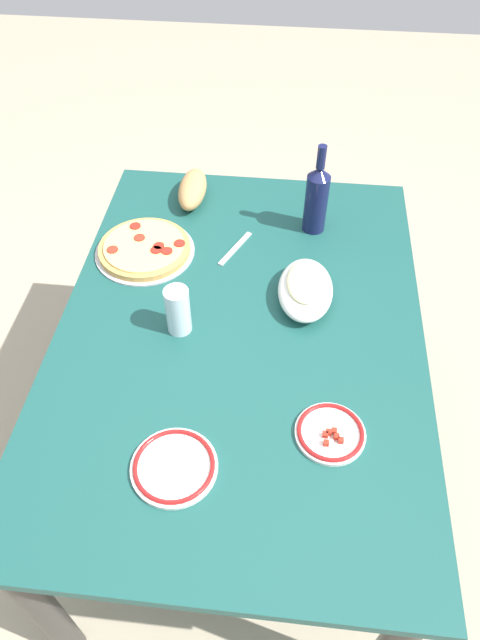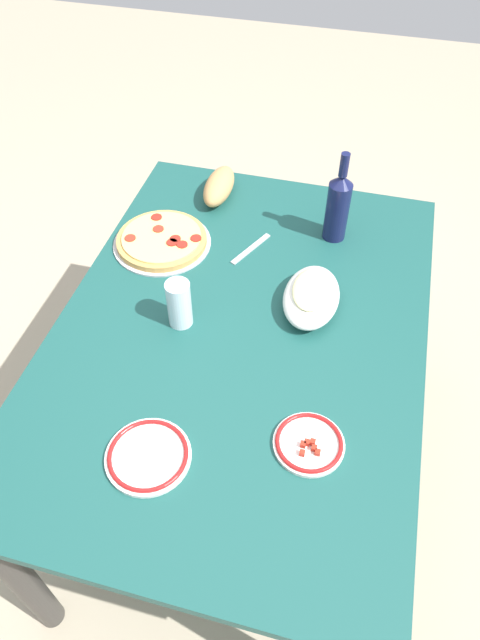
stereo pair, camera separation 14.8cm
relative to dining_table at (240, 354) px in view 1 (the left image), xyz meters
The scene contains 10 objects.
ground_plane 0.64m from the dining_table, ahead, with size 8.00×8.00×0.00m, color tan.
dining_table is the anchor object (origin of this frame).
pepperoni_pizza 0.43m from the dining_table, 130.48° to the right, with size 0.30×0.30×0.03m.
baked_pasta_dish 0.26m from the dining_table, 127.11° to the left, with size 0.24×0.15×0.08m.
wine_bottle 0.53m from the dining_table, 157.22° to the left, with size 0.07×0.07×0.29m.
water_glass 0.24m from the dining_table, 83.12° to the right, with size 0.06×0.06×0.14m, color silver.
side_plate_near 0.40m from the dining_table, 38.33° to the left, with size 0.16×0.16×0.02m.
side_plate_far 0.45m from the dining_table, 13.23° to the right, with size 0.19×0.19×0.02m.
bread_loaf 0.61m from the dining_table, 158.58° to the right, with size 0.21×0.09×0.08m, color tan.
fork_left 0.34m from the dining_table, behind, with size 0.17×0.02×0.01m, color #B7B7BC.
Camera 1 is at (0.99, 0.11, 1.89)m, focal length 32.03 mm.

